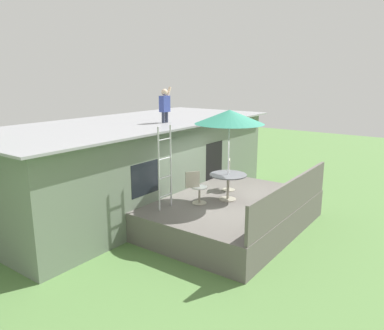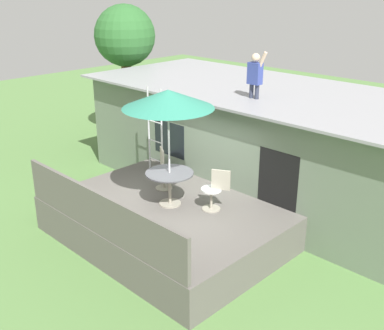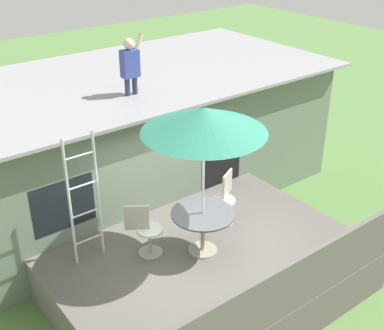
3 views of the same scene
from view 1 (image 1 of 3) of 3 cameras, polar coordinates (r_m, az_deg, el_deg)
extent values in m
plane|color=#567F42|center=(11.01, 5.57, -9.23)|extent=(40.00, 40.00, 0.00)
cube|color=slate|center=(12.69, -8.44, 0.23)|extent=(10.00, 4.00, 2.72)
cube|color=#99999E|center=(12.45, -8.66, 6.47)|extent=(10.50, 4.50, 0.06)
cube|color=black|center=(10.12, -7.08, -2.03)|extent=(1.10, 0.03, 0.90)
cube|color=black|center=(12.85, 3.33, -0.91)|extent=(1.00, 0.03, 2.00)
cube|color=#605B56|center=(10.86, 5.61, -7.28)|extent=(4.98, 3.75, 0.80)
cube|color=#605B56|center=(9.85, 14.94, -4.65)|extent=(4.88, 0.08, 0.90)
cylinder|color=#A59E8C|center=(10.73, 5.43, -5.19)|extent=(0.48, 0.48, 0.03)
cylinder|color=#A59E8C|center=(10.62, 5.48, -3.37)|extent=(0.07, 0.07, 0.71)
cylinder|color=#4C4C51|center=(10.52, 5.52, -1.49)|extent=(1.04, 1.04, 0.03)
cylinder|color=silver|center=(10.41, 5.58, 1.01)|extent=(0.04, 0.04, 2.40)
cone|color=#338C72|center=(10.23, 5.72, 7.31)|extent=(1.90, 1.90, 0.38)
cylinder|color=silver|center=(9.56, -5.06, -0.72)|extent=(0.04, 0.04, 2.20)
cylinder|color=silver|center=(9.92, -3.25, -0.17)|extent=(0.04, 0.04, 2.20)
cylinder|color=silver|center=(9.95, -4.07, -4.64)|extent=(0.48, 0.03, 0.03)
cylinder|color=silver|center=(9.80, -4.12, -1.86)|extent=(0.48, 0.03, 0.03)
cylinder|color=silver|center=(9.68, -4.17, 0.99)|extent=(0.48, 0.03, 0.03)
cylinder|color=silver|center=(9.59, -4.22, 3.91)|extent=(0.48, 0.03, 0.03)
cylinder|color=#33384C|center=(11.84, -4.39, 7.21)|extent=(0.10, 0.10, 0.34)
cylinder|color=#33384C|center=(11.96, -3.90, 7.28)|extent=(0.10, 0.10, 0.34)
cube|color=#384799|center=(11.86, -4.18, 9.26)|extent=(0.32, 0.20, 0.50)
sphere|color=beige|center=(11.84, -4.21, 11.00)|extent=(0.20, 0.20, 0.20)
cylinder|color=beige|center=(11.98, -3.64, 10.75)|extent=(0.26, 0.08, 0.44)
cylinder|color=#A59E8C|center=(10.40, 1.12, -5.77)|extent=(0.40, 0.40, 0.02)
cylinder|color=#A59E8C|center=(10.33, 1.13, -4.62)|extent=(0.06, 0.06, 0.44)
cylinder|color=silver|center=(10.26, 1.13, -3.40)|extent=(0.44, 0.44, 0.04)
cube|color=#A59E8C|center=(10.12, 0.09, -2.21)|extent=(0.36, 0.25, 0.44)
cylinder|color=#A59E8C|center=(11.62, 5.58, -3.75)|extent=(0.40, 0.40, 0.02)
cylinder|color=#A59E8C|center=(11.55, 5.60, -2.71)|extent=(0.06, 0.06, 0.44)
cylinder|color=silver|center=(11.49, 5.63, -1.61)|extent=(0.44, 0.44, 0.04)
cube|color=#A59E8C|center=(11.63, 5.68, -0.21)|extent=(0.37, 0.23, 0.44)
camera|label=2|loc=(15.82, 41.89, 14.30)|focal=44.40mm
camera|label=3|loc=(4.79, 43.62, 31.40)|focal=47.66mm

